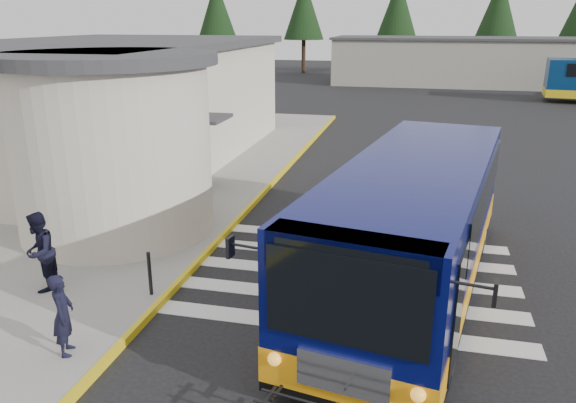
% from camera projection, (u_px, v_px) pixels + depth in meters
% --- Properties ---
extents(ground, '(140.00, 140.00, 0.00)m').
position_uv_depth(ground, '(368.00, 263.00, 13.90)').
color(ground, black).
rests_on(ground, ground).
extents(sidewalk, '(10.00, 34.00, 0.15)m').
position_uv_depth(sidewalk, '(120.00, 191.00, 19.53)').
color(sidewalk, gray).
rests_on(sidewalk, ground).
extents(curb_strip, '(0.12, 34.00, 0.16)m').
position_uv_depth(curb_strip, '(256.00, 200.00, 18.46)').
color(curb_strip, yellow).
rests_on(curb_strip, ground).
extents(station_building, '(12.70, 18.70, 4.80)m').
position_uv_depth(station_building, '(109.00, 105.00, 21.85)').
color(station_building, beige).
rests_on(station_building, ground).
extents(crosswalk, '(8.00, 5.35, 0.01)m').
position_uv_depth(crosswalk, '(343.00, 275.00, 13.27)').
color(crosswalk, silver).
rests_on(crosswalk, ground).
extents(depot_building, '(26.40, 8.40, 4.20)m').
position_uv_depth(depot_building, '(480.00, 61.00, 50.81)').
color(depot_building, gray).
rests_on(depot_building, ground).
extents(tree_line, '(58.40, 4.40, 10.00)m').
position_uv_depth(tree_line, '(481.00, 8.00, 56.71)').
color(tree_line, black).
rests_on(tree_line, ground).
extents(transit_bus, '(4.88, 10.75, 2.95)m').
position_uv_depth(transit_bus, '(413.00, 232.00, 12.07)').
color(transit_bus, '#060B4D').
rests_on(transit_bus, ground).
extents(pedestrian_a, '(0.55, 0.65, 1.51)m').
position_uv_depth(pedestrian_a, '(63.00, 314.00, 9.69)').
color(pedestrian_a, black).
rests_on(pedestrian_a, sidewalk).
extents(pedestrian_b, '(0.87, 1.00, 1.75)m').
position_uv_depth(pedestrian_b, '(39.00, 252.00, 11.99)').
color(pedestrian_b, black).
rests_on(pedestrian_b, sidewalk).
extents(bollard, '(0.08, 0.08, 0.97)m').
position_uv_depth(bollard, '(150.00, 273.00, 11.87)').
color(bollard, black).
rests_on(bollard, sidewalk).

